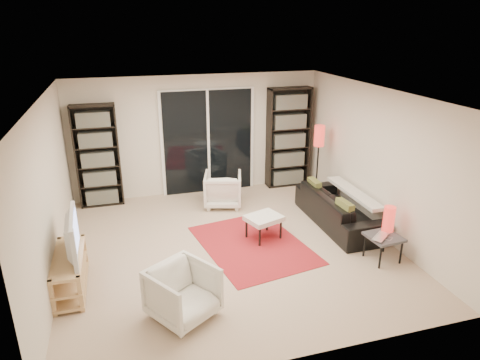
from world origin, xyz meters
name	(u,v)px	position (x,y,z in m)	size (l,w,h in m)	color
floor	(230,247)	(0.00, 0.00, 0.00)	(5.00, 5.00, 0.00)	beige
wall_back	(198,135)	(0.00, 2.50, 1.20)	(5.00, 0.02, 2.40)	beige
wall_front	(296,261)	(0.00, -2.50, 1.20)	(5.00, 0.02, 2.40)	beige
wall_left	(49,194)	(-2.50, 0.00, 1.20)	(0.02, 5.00, 2.40)	beige
wall_right	(377,161)	(2.50, 0.00, 1.20)	(0.02, 5.00, 2.40)	beige
ceiling	(229,95)	(0.00, 0.00, 2.40)	(5.00, 5.00, 0.02)	white
sliding_door	(208,142)	(0.20, 2.46, 1.05)	(1.92, 0.08, 2.16)	white
bookshelf_left	(98,156)	(-1.95, 2.33, 0.98)	(0.80, 0.30, 1.95)	black
bookshelf_right	(288,138)	(1.90, 2.33, 1.05)	(0.90, 0.30, 2.10)	black
tv_stand	(70,271)	(-2.32, -0.50, 0.26)	(0.38, 1.17, 0.50)	#E2BC76
tv	(66,236)	(-2.30, -0.50, 0.78)	(0.98, 0.13, 0.56)	black
rug	(253,245)	(0.37, -0.04, 0.01)	(1.50, 2.03, 0.01)	#A41D24
sofa	(339,208)	(2.04, 0.28, 0.29)	(2.00, 0.78, 0.58)	black
armchair_back	(223,189)	(0.29, 1.64, 0.32)	(0.69, 0.71, 0.65)	silver
armchair_front	(183,293)	(-0.97, -1.47, 0.33)	(0.70, 0.72, 0.65)	silver
ottoman	(264,219)	(0.60, 0.13, 0.34)	(0.66, 0.60, 0.40)	silver
side_table	(384,239)	(2.08, -1.00, 0.35)	(0.50, 0.50, 0.40)	#3F3F43
laptop	(384,238)	(2.02, -1.08, 0.41)	(0.36, 0.23, 0.03)	silver
table_lamp	(389,219)	(2.23, -0.86, 0.59)	(0.17, 0.17, 0.39)	red
floor_lamp	(319,143)	(2.18, 1.48, 1.15)	(0.22, 0.22, 1.49)	black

